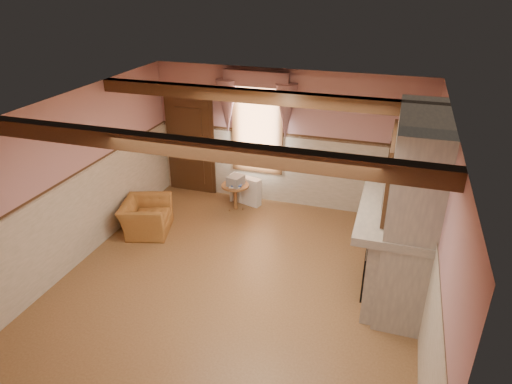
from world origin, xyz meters
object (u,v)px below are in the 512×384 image
(side_table, at_px, (235,197))
(oil_lamp, at_px, (399,191))
(mantel_clock, at_px, (400,179))
(armchair, at_px, (146,217))
(bowl, at_px, (398,200))
(radiator, at_px, (245,190))

(side_table, relative_size, oil_lamp, 1.99)
(oil_lamp, bearing_deg, mantel_clock, 90.00)
(armchair, height_order, oil_lamp, oil_lamp)
(bowl, height_order, mantel_clock, mantel_clock)
(radiator, height_order, bowl, bowl)
(side_table, bearing_deg, mantel_clock, -17.22)
(mantel_clock, relative_size, oil_lamp, 0.86)
(armchair, bearing_deg, bowl, -109.17)
(armchair, relative_size, bowl, 2.96)
(side_table, relative_size, mantel_clock, 2.33)
(armchair, xyz_separation_m, mantel_clock, (4.41, 0.39, 1.21))
(radiator, distance_m, mantel_clock, 3.51)
(armchair, xyz_separation_m, oil_lamp, (4.41, -0.17, 1.25))
(armchair, height_order, mantel_clock, mantel_clock)
(armchair, xyz_separation_m, side_table, (1.29, 1.36, -0.03))
(bowl, bearing_deg, armchair, 176.73)
(bowl, relative_size, mantel_clock, 1.33)
(side_table, bearing_deg, radiator, 72.26)
(armchair, height_order, radiator, armchair)
(armchair, bearing_deg, side_table, -59.38)
(radiator, relative_size, oil_lamp, 2.50)
(radiator, height_order, mantel_clock, mantel_clock)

